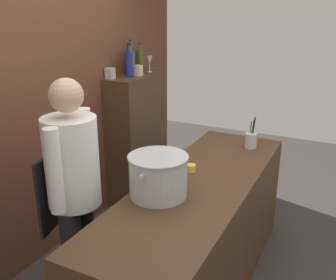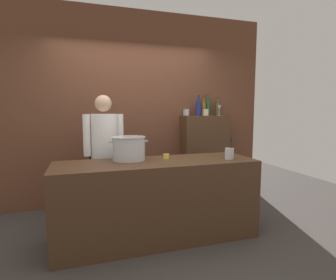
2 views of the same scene
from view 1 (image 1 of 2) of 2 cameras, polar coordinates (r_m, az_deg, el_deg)
The scene contains 14 objects.
brick_back_panel at distance 3.26m, azimuth -18.79°, elevation 8.45°, with size 4.40×0.10×3.00m, color brown.
prep_counter at distance 2.91m, azimuth 4.35°, elevation -14.29°, with size 2.25×0.70×0.90m, color #472D1C.
bar_cabinet at distance 4.21m, azimuth -4.66°, elevation 0.28°, with size 0.76×0.32×1.38m, color #472D1C.
chef at distance 2.56m, azimuth -13.83°, elevation -6.56°, with size 0.52×0.39×1.66m.
stockpot_large at distance 2.46m, azimuth -1.46°, elevation -5.32°, with size 0.44×0.38×0.27m.
utensil_crock at distance 3.37m, azimuth 12.18°, elevation -0.00°, with size 0.10×0.10×0.28m.
butter_jar at distance 2.84m, azimuth 3.42°, elevation -4.17°, with size 0.07×0.07×0.05m, color yellow.
wine_bottle_green at distance 4.16m, azimuth -5.46°, elevation 11.58°, with size 0.08×0.08×0.34m.
wine_bottle_olive at distance 4.31m, azimuth -4.15°, elevation 11.76°, with size 0.06×0.06×0.30m.
wine_bottle_cobalt at distance 3.91m, azimuth -5.75°, elevation 11.09°, with size 0.08×0.08×0.33m.
wine_bottle_amber at distance 4.05m, azimuth -5.57°, elevation 11.26°, with size 0.07×0.07×0.31m.
wine_glass_tall at distance 4.21m, azimuth -2.76°, elevation 11.69°, with size 0.07×0.07×0.17m.
spice_tin_silver at distance 3.85m, azimuth -8.56°, elevation 9.72°, with size 0.08×0.08×0.11m, color #B2B2B7.
spice_tin_cream at distance 4.00m, azimuth -4.44°, elevation 10.23°, with size 0.07×0.07×0.11m, color beige.
Camera 1 is at (-2.26, -0.89, 2.06)m, focal length 41.18 mm.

